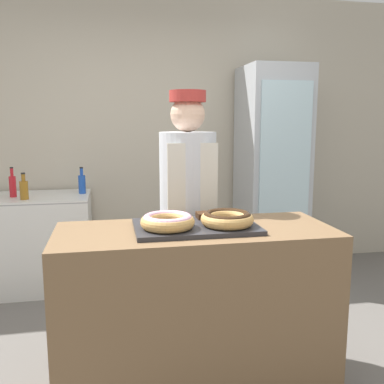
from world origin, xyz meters
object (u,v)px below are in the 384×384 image
at_px(brownie_back_left, 176,217).
at_px(brownie_back_right, 205,215).
at_px(donut_light_glaze, 168,221).
at_px(donut_chocolate_glaze, 227,218).
at_px(bottle_blue, 82,183).
at_px(chest_freezer, 33,242).
at_px(bottle_amber, 24,189).
at_px(serving_tray, 196,227).
at_px(beverage_fridge, 271,172).
at_px(bottle_red, 13,185).
at_px(baker_person, 188,214).

xyz_separation_m(brownie_back_left, brownie_back_right, (0.16, 0.00, 0.00)).
xyz_separation_m(donut_light_glaze, donut_chocolate_glaze, (0.31, 0.00, 0.00)).
relative_size(brownie_back_left, bottle_blue, 0.39).
xyz_separation_m(chest_freezer, bottle_amber, (-0.01, -0.17, 0.50)).
relative_size(serving_tray, chest_freezer, 0.63).
bearing_deg(serving_tray, brownie_back_left, 121.19).
height_order(serving_tray, brownie_back_left, brownie_back_left).
relative_size(donut_light_glaze, donut_chocolate_glaze, 1.00).
distance_m(donut_light_glaze, donut_chocolate_glaze, 0.31).
bearing_deg(bottle_amber, serving_tray, -54.16).
bearing_deg(donut_chocolate_glaze, bottle_blue, 114.35).
bearing_deg(beverage_fridge, bottle_red, -179.49).
height_order(chest_freezer, bottle_red, bottle_red).
height_order(beverage_fridge, bottle_red, beverage_fridge).
height_order(brownie_back_left, chest_freezer, brownie_back_left).
relative_size(bottle_amber, bottle_blue, 0.94).
bearing_deg(baker_person, chest_freezer, 134.52).
height_order(brownie_back_right, baker_person, baker_person).
xyz_separation_m(donut_chocolate_glaze, baker_person, (-0.10, 0.60, -0.10)).
distance_m(bottle_red, bottle_blue, 0.58).
bearing_deg(brownie_back_right, chest_freezer, 126.80).
distance_m(donut_chocolate_glaze, brownie_back_right, 0.20).
height_order(baker_person, chest_freezer, baker_person).
height_order(baker_person, bottle_red, baker_person).
height_order(donut_light_glaze, bottle_red, bottle_red).
height_order(beverage_fridge, bottle_blue, beverage_fridge).
height_order(donut_chocolate_glaze, beverage_fridge, beverage_fridge).
bearing_deg(brownie_back_right, bottle_amber, 130.20).
bearing_deg(bottle_red, serving_tray, -53.86).
bearing_deg(baker_person, serving_tray, -96.24).
distance_m(beverage_fridge, chest_freezer, 2.30).
relative_size(brownie_back_left, beverage_fridge, 0.05).
distance_m(baker_person, beverage_fridge, 1.59).
xyz_separation_m(baker_person, beverage_fridge, (1.04, 1.20, 0.11)).
bearing_deg(bottle_blue, chest_freezer, -173.92).
bearing_deg(brownie_back_right, bottle_red, 130.12).
distance_m(brownie_back_right, bottle_amber, 1.89).
xyz_separation_m(donut_light_glaze, brownie_back_left, (0.07, 0.19, -0.02)).
bearing_deg(beverage_fridge, bottle_amber, -175.79).
bearing_deg(chest_freezer, bottle_blue, 6.08).
relative_size(baker_person, bottle_red, 6.48).
xyz_separation_m(brownie_back_left, bottle_blue, (-0.60, 1.66, -0.04)).
relative_size(donut_chocolate_glaze, bottle_blue, 1.15).
height_order(serving_tray, bottle_amber, bottle_amber).
xyz_separation_m(serving_tray, brownie_back_right, (0.08, 0.13, 0.03)).
distance_m(donut_light_glaze, bottle_amber, 1.91).
bearing_deg(brownie_back_right, brownie_back_left, 180.00).
relative_size(brownie_back_right, chest_freezer, 0.09).
bearing_deg(serving_tray, brownie_back_right, 58.81).
relative_size(donut_light_glaze, bottle_amber, 1.22).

